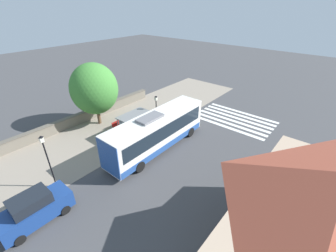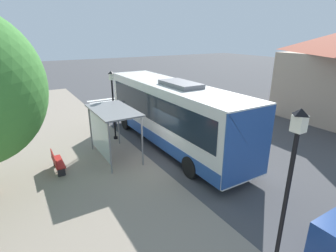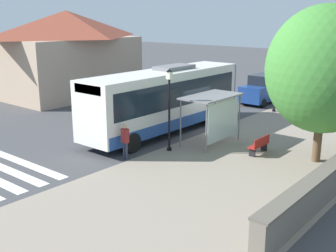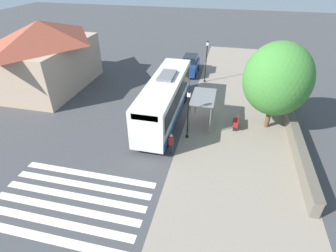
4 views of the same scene
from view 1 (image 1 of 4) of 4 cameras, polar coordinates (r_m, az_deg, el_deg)
name	(u,v)px [view 1 (image 1 of 4)]	position (r m, az deg, el deg)	size (l,w,h in m)	color
ground_plane	(133,147)	(22.49, -8.77, -5.39)	(120.00, 120.00, 0.00)	#424244
sidewalk_plaza	(106,132)	(25.59, -15.56, -1.55)	(9.00, 44.00, 0.02)	gray
crosswalk_stripes	(235,119)	(28.54, 16.54, 1.65)	(9.00, 5.25, 0.01)	silver
stone_wall	(84,117)	(28.44, -20.54, 2.25)	(0.60, 20.00, 1.23)	#6B6356
background_building	(321,230)	(13.20, 34.30, -20.92)	(7.38, 11.11, 6.94)	tan
bus	(157,131)	(21.08, -2.87, -1.31)	(2.62, 11.20, 3.77)	silver
bus_shelter	(133,118)	(23.30, -8.81, 2.11)	(1.88, 3.41, 2.57)	slate
pedestrian	(175,117)	(25.71, 1.82, 2.30)	(0.34, 0.23, 1.71)	#2D3347
bench	(118,124)	(25.94, -12.56, 0.48)	(0.40, 1.52, 0.88)	maroon
street_lamp_near	(48,158)	(18.46, -28.25, -7.24)	(0.28, 0.28, 4.65)	black
street_lamp_far	(156,110)	(23.98, -3.00, 3.99)	(0.28, 0.28, 4.10)	black
shade_tree	(94,89)	(26.01, -18.23, 8.94)	(5.12, 5.12, 7.08)	brown
parked_car_behind_bus	(35,209)	(17.47, -30.77, -17.68)	(1.92, 4.36, 2.18)	navy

